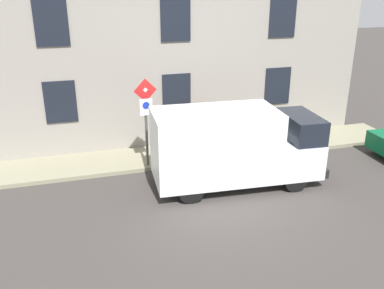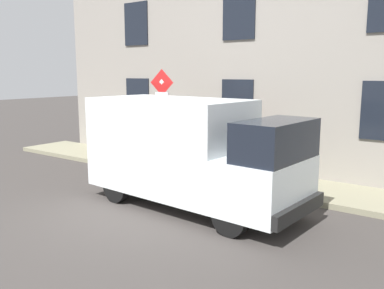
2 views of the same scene
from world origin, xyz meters
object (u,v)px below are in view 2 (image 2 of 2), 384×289
Objects in this scene: delivery_van at (189,150)px; bicycle_green at (237,159)px; bicycle_red at (263,163)px; pedestrian at (240,142)px; litter_bin at (266,171)px; sign_post_stacked at (162,106)px.

delivery_van reaches higher than bicycle_green.
bicycle_red and bicycle_green have the same top height.
pedestrian is at bearing 16.60° from bicycle_red.
delivery_van is 6.05× the size of litter_bin.
sign_post_stacked is 3.16m from delivery_van.
delivery_van is 3.17× the size of pedestrian.
sign_post_stacked is 1.71× the size of pedestrian.
delivery_van is 3.34m from bicycle_green.
delivery_van reaches higher than litter_bin.
litter_bin is at bearing 68.06° from delivery_van.
sign_post_stacked is 3.71m from litter_bin.
bicycle_green is (0.00, 0.88, 0.00)m from bicycle_red.
sign_post_stacked reaches higher than bicycle_green.
pedestrian reaches higher than bicycle_green.
pedestrian is at bearing 139.23° from bicycle_green.
litter_bin is at bearing -87.66° from sign_post_stacked.
delivery_van reaches higher than bicycle_red.
bicycle_red is at bearing -64.65° from sign_post_stacked.
bicycle_red is at bearing 150.85° from pedestrian.
pedestrian is (3.02, 0.37, -0.26)m from delivery_van.
sign_post_stacked reaches higher than bicycle_red.
sign_post_stacked reaches higher than delivery_van.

